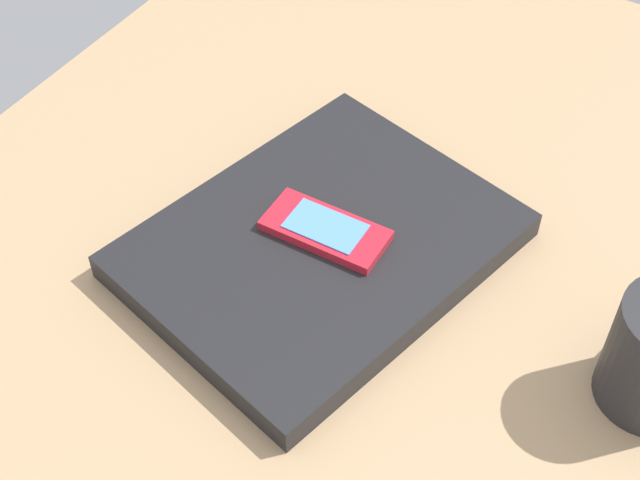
{
  "coord_description": "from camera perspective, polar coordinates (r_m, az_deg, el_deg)",
  "views": [
    {
      "loc": [
        -41.07,
        -26.96,
        64.85
      ],
      "look_at": [
        5.97,
        1.29,
        5.0
      ],
      "focal_mm": 51.63,
      "sensor_mm": 36.0,
      "label": 1
    }
  ],
  "objects": [
    {
      "name": "laptop_closed",
      "position": [
        0.82,
        -0.0,
        -0.34
      ],
      "size": [
        36.86,
        31.68,
        2.57
      ],
      "primitive_type": "cube",
      "rotation": [
        0.0,
        0.0,
        -0.24
      ],
      "color": "black",
      "rests_on": "desk_surface"
    },
    {
      "name": "cell_phone_on_laptop",
      "position": [
        0.81,
        0.34,
        0.64
      ],
      "size": [
        5.31,
        11.07,
        1.03
      ],
      "color": "red",
      "rests_on": "laptop_closed"
    },
    {
      "name": "desk_surface",
      "position": [
        0.8,
        -1.41,
        -4.74
      ],
      "size": [
        120.0,
        80.0,
        3.0
      ],
      "primitive_type": "cube",
      "color": "tan",
      "rests_on": "ground"
    }
  ]
}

